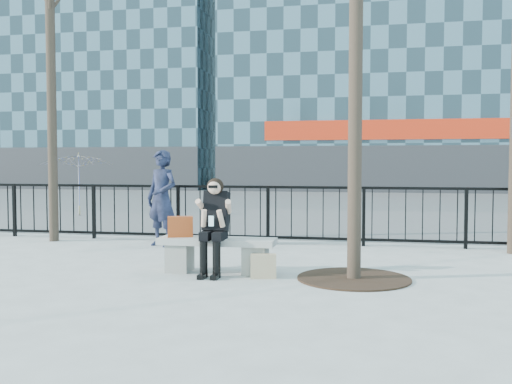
# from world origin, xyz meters

# --- Properties ---
(ground) EXTENTS (120.00, 120.00, 0.00)m
(ground) POSITION_xyz_m (0.00, 0.00, 0.00)
(ground) COLOR gray
(ground) RESTS_ON ground
(street_surface) EXTENTS (60.00, 23.00, 0.01)m
(street_surface) POSITION_xyz_m (0.00, 15.00, 0.00)
(street_surface) COLOR #474747
(street_surface) RESTS_ON ground
(railing) EXTENTS (14.00, 0.06, 1.10)m
(railing) POSITION_xyz_m (0.00, 3.00, 0.55)
(railing) COLOR black
(railing) RESTS_ON ground
(building_left) EXTENTS (16.20, 10.20, 22.60)m
(building_left) POSITION_xyz_m (-15.00, 27.00, 11.30)
(building_left) COLOR slate
(building_left) RESTS_ON ground
(tree_grate) EXTENTS (1.50, 1.50, 0.02)m
(tree_grate) POSITION_xyz_m (1.90, -0.10, 0.01)
(tree_grate) COLOR black
(tree_grate) RESTS_ON ground
(bench_main) EXTENTS (1.65, 0.46, 0.49)m
(bench_main) POSITION_xyz_m (0.00, 0.00, 0.30)
(bench_main) COLOR slate
(bench_main) RESTS_ON ground
(seated_woman) EXTENTS (0.50, 0.64, 1.34)m
(seated_woman) POSITION_xyz_m (0.00, -0.16, 0.67)
(seated_woman) COLOR black
(seated_woman) RESTS_ON ground
(handbag) EXTENTS (0.39, 0.27, 0.29)m
(handbag) POSITION_xyz_m (-0.55, 0.02, 0.64)
(handbag) COLOR #B64116
(handbag) RESTS_ON bench_main
(shopping_bag) EXTENTS (0.36, 0.18, 0.33)m
(shopping_bag) POSITION_xyz_m (0.71, -0.25, 0.16)
(shopping_bag) COLOR #CABE8F
(shopping_bag) RESTS_ON ground
(standing_man) EXTENTS (0.76, 0.64, 1.78)m
(standing_man) POSITION_xyz_m (-1.67, 2.28, 0.89)
(standing_man) COLOR black
(standing_man) RESTS_ON ground
(vendor_umbrella) EXTENTS (2.42, 2.45, 1.84)m
(vendor_umbrella) POSITION_xyz_m (-6.15, 7.41, 0.92)
(vendor_umbrella) COLOR gold
(vendor_umbrella) RESTS_ON ground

